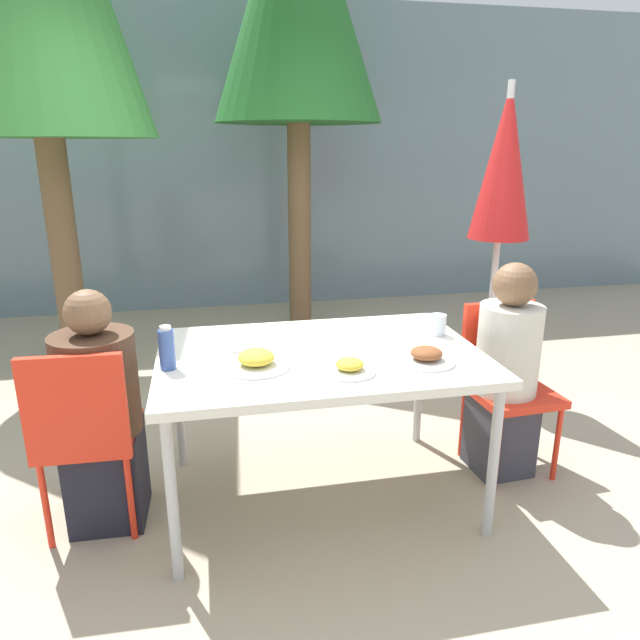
{
  "coord_description": "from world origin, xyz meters",
  "views": [
    {
      "loc": [
        -0.49,
        -2.36,
        1.64
      ],
      "look_at": [
        0.0,
        0.0,
        0.9
      ],
      "focal_mm": 32.0,
      "sensor_mm": 36.0,
      "label": 1
    }
  ],
  "objects_px": {
    "chair_left": "(85,427)",
    "bottle": "(167,349)",
    "chair_right": "(505,373)",
    "salad_bowl": "(245,343)",
    "person_left": "(101,418)",
    "person_right": "(506,376)",
    "drinking_cup": "(438,325)",
    "closed_umbrella": "(503,174)"
  },
  "relations": [
    {
      "from": "chair_left",
      "to": "person_right",
      "type": "height_order",
      "value": "person_right"
    },
    {
      "from": "chair_right",
      "to": "person_right",
      "type": "height_order",
      "value": "person_right"
    },
    {
      "from": "person_right",
      "to": "closed_umbrella",
      "type": "bearing_deg",
      "value": -117.23
    },
    {
      "from": "closed_umbrella",
      "to": "drinking_cup",
      "type": "bearing_deg",
      "value": -130.56
    },
    {
      "from": "person_right",
      "to": "salad_bowl",
      "type": "xyz_separation_m",
      "value": [
        -1.3,
        0.06,
        0.25
      ]
    },
    {
      "from": "person_right",
      "to": "bottle",
      "type": "height_order",
      "value": "person_right"
    },
    {
      "from": "person_left",
      "to": "drinking_cup",
      "type": "relative_size",
      "value": 10.52
    },
    {
      "from": "closed_umbrella",
      "to": "drinking_cup",
      "type": "xyz_separation_m",
      "value": [
        -0.78,
        -0.91,
        -0.66
      ]
    },
    {
      "from": "closed_umbrella",
      "to": "drinking_cup",
      "type": "distance_m",
      "value": 1.37
    },
    {
      "from": "bottle",
      "to": "drinking_cup",
      "type": "xyz_separation_m",
      "value": [
        1.27,
        0.19,
        -0.04
      ]
    },
    {
      "from": "person_left",
      "to": "salad_bowl",
      "type": "relative_size",
      "value": 6.87
    },
    {
      "from": "person_right",
      "to": "drinking_cup",
      "type": "xyz_separation_m",
      "value": [
        -0.36,
        0.06,
        0.27
      ]
    },
    {
      "from": "closed_umbrella",
      "to": "person_left",
      "type": "bearing_deg",
      "value": -157.03
    },
    {
      "from": "chair_left",
      "to": "person_left",
      "type": "relative_size",
      "value": 0.8
    },
    {
      "from": "person_left",
      "to": "chair_right",
      "type": "bearing_deg",
      "value": 5.15
    },
    {
      "from": "closed_umbrella",
      "to": "chair_left",
      "type": "bearing_deg",
      "value": -155.91
    },
    {
      "from": "closed_umbrella",
      "to": "bottle",
      "type": "distance_m",
      "value": 2.42
    },
    {
      "from": "person_right",
      "to": "bottle",
      "type": "bearing_deg",
      "value": 1.07
    },
    {
      "from": "chair_right",
      "to": "bottle",
      "type": "relative_size",
      "value": 4.62
    },
    {
      "from": "chair_right",
      "to": "salad_bowl",
      "type": "xyz_separation_m",
      "value": [
        -1.34,
        -0.03,
        0.27
      ]
    },
    {
      "from": "person_left",
      "to": "person_right",
      "type": "bearing_deg",
      "value": 2.77
    },
    {
      "from": "person_right",
      "to": "chair_left",
      "type": "bearing_deg",
      "value": -0.53
    },
    {
      "from": "person_right",
      "to": "drinking_cup",
      "type": "bearing_deg",
      "value": -13.36
    },
    {
      "from": "person_left",
      "to": "bottle",
      "type": "relative_size",
      "value": 5.78
    },
    {
      "from": "closed_umbrella",
      "to": "person_right",
      "type": "bearing_deg",
      "value": -113.65
    },
    {
      "from": "person_left",
      "to": "bottle",
      "type": "bearing_deg",
      "value": -16.73
    },
    {
      "from": "person_left",
      "to": "drinking_cup",
      "type": "bearing_deg",
      "value": 5.17
    },
    {
      "from": "person_right",
      "to": "drinking_cup",
      "type": "distance_m",
      "value": 0.45
    },
    {
      "from": "chair_left",
      "to": "closed_umbrella",
      "type": "relative_size",
      "value": 0.43
    },
    {
      "from": "chair_right",
      "to": "closed_umbrella",
      "type": "xyz_separation_m",
      "value": [
        0.38,
        0.89,
        0.96
      ]
    },
    {
      "from": "person_right",
      "to": "salad_bowl",
      "type": "distance_m",
      "value": 1.32
    },
    {
      "from": "chair_right",
      "to": "person_right",
      "type": "xyz_separation_m",
      "value": [
        -0.04,
        -0.08,
        0.02
      ]
    },
    {
      "from": "closed_umbrella",
      "to": "salad_bowl",
      "type": "distance_m",
      "value": 2.07
    },
    {
      "from": "person_left",
      "to": "bottle",
      "type": "distance_m",
      "value": 0.47
    },
    {
      "from": "bottle",
      "to": "salad_bowl",
      "type": "distance_m",
      "value": 0.39
    },
    {
      "from": "drinking_cup",
      "to": "closed_umbrella",
      "type": "bearing_deg",
      "value": 49.44
    },
    {
      "from": "chair_left",
      "to": "person_left",
      "type": "xyz_separation_m",
      "value": [
        0.05,
        0.08,
        -0.0
      ]
    },
    {
      "from": "chair_left",
      "to": "bottle",
      "type": "xyz_separation_m",
      "value": [
        0.36,
        -0.03,
        0.34
      ]
    },
    {
      "from": "chair_left",
      "to": "salad_bowl",
      "type": "xyz_separation_m",
      "value": [
        0.7,
        0.16,
        0.27
      ]
    },
    {
      "from": "person_left",
      "to": "salad_bowl",
      "type": "xyz_separation_m",
      "value": [
        0.64,
        0.09,
        0.27
      ]
    },
    {
      "from": "chair_left",
      "to": "drinking_cup",
      "type": "distance_m",
      "value": 1.67
    },
    {
      "from": "closed_umbrella",
      "to": "bottle",
      "type": "relative_size",
      "value": 10.82
    }
  ]
}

